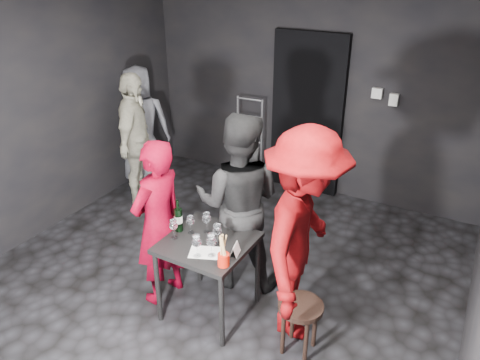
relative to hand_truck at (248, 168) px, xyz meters
The scene contains 24 objects.
floor 2.36m from the hand_truck, 71.46° to the right, with size 4.50×5.00×0.02m, color black.
wall_back 1.38m from the hand_truck, 20.14° to the left, with size 4.50×0.04×2.70m, color black.
wall_left 2.91m from the hand_truck, 124.03° to the right, with size 0.04×5.00×2.70m, color black.
doorway 1.14m from the hand_truck, 15.98° to the left, with size 0.95×0.10×2.10m, color black.
wallbox_upper 2.03m from the hand_truck, ahead, with size 0.12×0.06×0.12m, color #B7B7B2.
wallbox_lower 2.16m from the hand_truck, ahead, with size 0.10×0.06×0.14m, color #B7B7B2.
hand_truck is the anchor object (origin of this frame).
tasting_table 2.70m from the hand_truck, 69.68° to the right, with size 0.72×0.72×0.75m.
stool 3.14m from the hand_truck, 54.65° to the right, with size 0.36×0.36×0.47m.
server_red 2.63m from the hand_truck, 80.44° to the right, with size 0.60×0.40×1.66m, color maroon.
woman_black 2.31m from the hand_truck, 64.64° to the right, with size 0.97×0.53×2.00m, color black.
man_maroon 3.00m from the hand_truck, 53.51° to the right, with size 1.46×0.68×2.25m, color #6D0508.
bystander_cream 1.68m from the hand_truck, 131.05° to the right, with size 1.11×0.53×1.89m, color beige.
bystander_grey 1.62m from the hand_truck, 156.12° to the right, with size 0.85×0.47×1.75m, color slate.
tasting_mat 2.89m from the hand_truck, 69.27° to the right, with size 0.27×0.18×0.00m, color white.
wine_glass_a 2.76m from the hand_truck, 75.94° to the right, with size 0.08×0.08×0.20m, color white, non-canonical shape.
wine_glass_b 2.64m from the hand_truck, 73.50° to the right, with size 0.07×0.07×0.18m, color white, non-canonical shape.
wine_glass_c 2.61m from the hand_truck, 70.46° to the right, with size 0.08×0.08×0.21m, color white, non-canonical shape.
wine_glass_d 2.97m from the hand_truck, 70.42° to the right, with size 0.08×0.08×0.22m, color white, non-canonical shape.
wine_glass_e 2.94m from the hand_truck, 68.16° to the right, with size 0.08×0.08×0.22m, color white, non-canonical shape.
wine_glass_f 2.78m from the hand_truck, 67.77° to the right, with size 0.08×0.08×0.21m, color white, non-canonical shape.
wine_bottle 2.64m from the hand_truck, 76.05° to the right, with size 0.07×0.07×0.30m.
breadstick_cup 3.06m from the hand_truck, 65.97° to the right, with size 0.09×0.09×0.29m.
reserved_card 2.88m from the hand_truck, 64.67° to the right, with size 0.07×0.12×0.09m, color white, non-canonical shape.
Camera 1 is at (2.02, -3.07, 2.97)m, focal length 35.00 mm.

